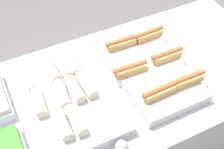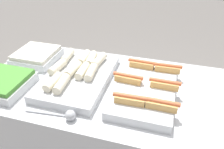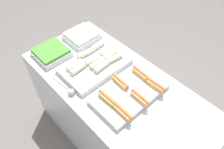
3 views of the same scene
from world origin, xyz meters
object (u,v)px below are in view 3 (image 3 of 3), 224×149
at_px(tray_side_back, 82,36).
at_px(serving_spoon_near, 70,91).
at_px(tray_wraps, 95,64).
at_px(tray_side_front, 51,53).
at_px(tray_hotdogs, 130,93).

distance_m(tray_side_back, serving_spoon_near, 0.64).
height_order(tray_wraps, tray_side_front, tray_wraps).
bearing_deg(tray_hotdogs, serving_spoon_near, -136.07).
relative_size(tray_side_front, serving_spoon_near, 1.03).
height_order(tray_wraps, serving_spoon_near, tray_wraps).
distance_m(tray_side_front, tray_side_back, 0.33).
bearing_deg(tray_wraps, serving_spoon_near, -75.62).
height_order(tray_side_back, serving_spoon_near, tray_side_back).
bearing_deg(tray_side_back, tray_wraps, -20.82).
distance_m(tray_side_front, serving_spoon_near, 0.47).
xyz_separation_m(tray_wraps, tray_side_front, (-0.37, -0.19, -0.00)).
bearing_deg(tray_side_front, tray_wraps, 27.81).
relative_size(tray_wraps, tray_side_back, 2.02).
relative_size(tray_side_back, serving_spoon_near, 1.03).
bearing_deg(tray_side_back, serving_spoon_near, -45.55).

